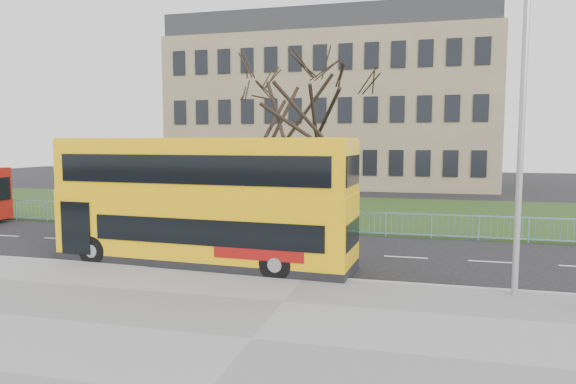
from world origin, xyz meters
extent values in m
plane|color=black|center=(0.00, 0.00, 0.00)|extent=(120.00, 120.00, 0.00)
cube|color=slate|center=(0.00, -6.75, 0.06)|extent=(80.00, 10.50, 0.12)
cube|color=gray|center=(0.00, -1.55, 0.07)|extent=(80.00, 0.20, 0.14)
cube|color=#1F3613|center=(0.00, 14.30, 0.04)|extent=(80.00, 15.40, 0.08)
cube|color=#877156|center=(-5.00, 35.00, 7.00)|extent=(30.00, 15.00, 14.00)
cube|color=#FEBB0A|center=(-3.80, -0.50, 1.33)|extent=(10.55, 3.11, 1.93)
cube|color=#FEBB0A|center=(-3.80, -0.50, 2.46)|extent=(10.55, 3.11, 0.33)
cube|color=#FEBB0A|center=(-3.80, -0.50, 3.50)|extent=(10.49, 3.05, 1.74)
cube|color=black|center=(-3.28, -1.78, 1.40)|extent=(8.02, 0.53, 0.84)
cube|color=black|center=(-3.87, -1.73, 3.41)|extent=(9.57, 0.62, 0.94)
cylinder|color=black|center=(-7.58, -1.39, 0.52)|extent=(1.05, 0.34, 1.03)
cylinder|color=black|center=(-0.85, -1.80, 0.52)|extent=(1.05, 0.34, 1.03)
cylinder|color=#9C9EA5|center=(6.00, -2.00, 4.30)|extent=(0.17, 0.17, 8.37)
camera|label=1|loc=(3.33, -16.82, 4.31)|focal=32.00mm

